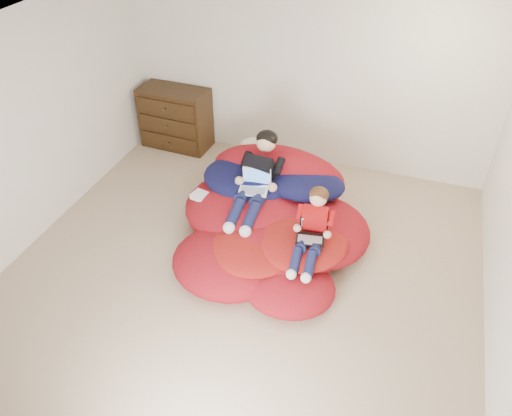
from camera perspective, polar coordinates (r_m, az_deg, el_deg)
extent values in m
cube|color=tan|center=(5.63, -1.44, -8.03)|extent=(5.10, 5.10, 0.25)
cube|color=silver|center=(6.88, 5.95, 14.71)|extent=(5.10, 0.02, 2.50)
cube|color=silver|center=(3.22, -18.76, -20.67)|extent=(5.10, 0.02, 2.50)
cube|color=silver|center=(6.00, -24.94, 7.75)|extent=(0.02, 5.10, 2.50)
cube|color=silver|center=(4.18, -2.02, 18.17)|extent=(5.10, 5.10, 0.02)
cube|color=#33200E|center=(7.61, -9.16, 10.14)|extent=(1.03, 0.55, 0.90)
cube|color=#33200E|center=(7.54, -9.85, 7.43)|extent=(0.90, 0.06, 0.22)
cylinder|color=#4C3F26|center=(7.53, -9.92, 7.36)|extent=(0.03, 0.06, 0.03)
cube|color=#33200E|center=(7.41, -10.07, 9.24)|extent=(0.90, 0.06, 0.22)
cylinder|color=#4C3F26|center=(7.40, -10.14, 9.17)|extent=(0.03, 0.06, 0.03)
cube|color=#33200E|center=(7.29, -10.30, 11.11)|extent=(0.90, 0.06, 0.22)
cylinder|color=#4C3F26|center=(7.27, -10.37, 11.04)|extent=(0.03, 0.06, 0.03)
ellipsoid|color=#A6121C|center=(6.02, -0.65, -0.11)|extent=(1.61, 1.44, 0.58)
ellipsoid|color=#A6121C|center=(5.78, 6.45, -2.51)|extent=(1.33, 1.29, 0.48)
ellipsoid|color=#A6121C|center=(5.53, 1.86, -4.70)|extent=(1.40, 1.12, 0.45)
ellipsoid|color=#A6121C|center=(5.45, -3.05, -6.10)|extent=(1.26, 1.16, 0.42)
ellipsoid|color=#A6121C|center=(5.21, 3.77, -8.89)|extent=(0.97, 0.88, 0.32)
ellipsoid|color=#A6121C|center=(6.29, 2.48, 3.75)|extent=(1.72, 0.76, 0.76)
ellipsoid|color=#131545|center=(6.10, -0.69, 3.47)|extent=(1.17, 0.96, 0.30)
ellipsoid|color=#131545|center=(5.97, 5.29, 2.94)|extent=(1.03, 0.72, 0.25)
ellipsoid|color=#A61B17|center=(5.42, 5.09, -3.61)|extent=(1.04, 1.04, 0.19)
ellipsoid|color=#A61B17|center=(5.34, -0.52, -4.76)|extent=(0.95, 0.86, 0.17)
ellipsoid|color=beige|center=(6.41, -0.08, 6.83)|extent=(0.43, 0.28, 0.28)
cube|color=black|center=(5.89, 0.68, 4.40)|extent=(0.35, 0.44, 0.49)
sphere|color=#E0AD89|center=(5.86, 1.17, 7.47)|extent=(0.23, 0.23, 0.23)
ellipsoid|color=black|center=(5.86, 1.26, 7.95)|extent=(0.26, 0.24, 0.20)
cylinder|color=#13173C|center=(5.76, -1.24, 1.56)|extent=(0.17, 0.38, 0.21)
cylinder|color=#13173C|center=(5.54, -2.42, -0.60)|extent=(0.14, 0.36, 0.24)
sphere|color=white|center=(5.44, -3.11, -2.27)|extent=(0.14, 0.14, 0.14)
cylinder|color=#13173C|center=(5.71, 0.54, 1.20)|extent=(0.17, 0.38, 0.21)
cylinder|color=#13173C|center=(5.48, -0.58, -1.00)|extent=(0.14, 0.36, 0.24)
sphere|color=white|center=(5.39, -1.24, -2.69)|extent=(0.14, 0.14, 0.14)
cube|color=red|center=(5.27, 6.78, -1.46)|extent=(0.27, 0.26, 0.41)
sphere|color=#E0AD89|center=(5.16, 7.14, 1.14)|extent=(0.18, 0.18, 0.18)
ellipsoid|color=#452612|center=(5.15, 7.23, 1.57)|extent=(0.20, 0.19, 0.15)
cylinder|color=#13173C|center=(5.23, 5.34, -3.92)|extent=(0.14, 0.30, 0.16)
cylinder|color=#13173C|center=(5.06, 4.55, -6.00)|extent=(0.12, 0.29, 0.19)
sphere|color=white|center=(4.99, 4.04, -7.57)|extent=(0.11, 0.11, 0.11)
cylinder|color=#13173C|center=(5.21, 6.94, -4.27)|extent=(0.14, 0.30, 0.16)
cylinder|color=#13173C|center=(5.04, 6.20, -6.37)|extent=(0.12, 0.29, 0.19)
sphere|color=white|center=(4.97, 5.72, -7.95)|extent=(0.11, 0.11, 0.11)
cube|color=white|center=(5.71, -0.31, 2.04)|extent=(0.36, 0.28, 0.01)
cube|color=gray|center=(5.69, -0.35, 2.05)|extent=(0.29, 0.17, 0.00)
cube|color=white|center=(5.74, 0.12, 3.72)|extent=(0.33, 0.10, 0.23)
cube|color=#4081DC|center=(5.73, 0.09, 3.69)|extent=(0.29, 0.07, 0.19)
cube|color=black|center=(5.19, 6.21, -3.55)|extent=(0.33, 0.25, 0.01)
cube|color=gray|center=(5.18, 6.19, -3.55)|extent=(0.27, 0.15, 0.00)
cube|color=black|center=(5.23, 6.67, -1.74)|extent=(0.30, 0.14, 0.19)
cube|color=#4D94B5|center=(5.22, 6.65, -1.76)|extent=(0.27, 0.11, 0.16)
cube|color=white|center=(5.94, -6.48, 1.44)|extent=(0.20, 0.20, 0.06)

